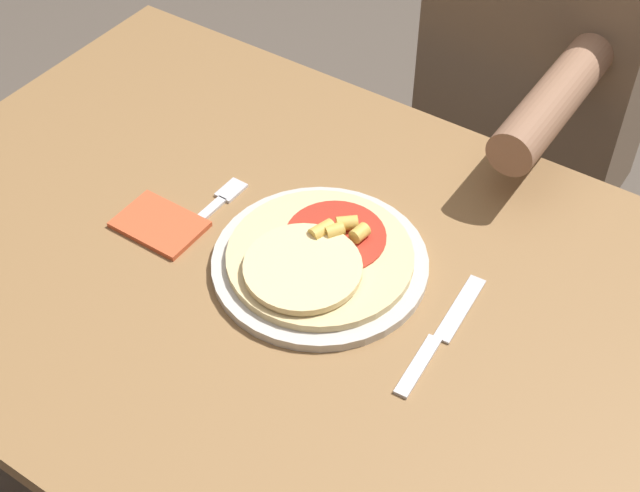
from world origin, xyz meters
name	(u,v)px	position (x,y,z in m)	size (l,w,h in m)	color
dining_table	(282,323)	(0.00, 0.00, 0.65)	(1.20, 0.82, 0.76)	olive
plate	(320,263)	(0.04, 0.03, 0.77)	(0.29, 0.29, 0.01)	beige
pizza	(318,257)	(0.04, 0.03, 0.79)	(0.25, 0.25, 0.04)	#E0C689
fork	(209,210)	(-0.15, 0.03, 0.77)	(0.03, 0.18, 0.00)	silver
knife	(440,336)	(0.24, 0.02, 0.77)	(0.03, 0.22, 0.00)	silver
napkin	(160,224)	(-0.19, -0.03, 0.77)	(0.12, 0.08, 0.01)	#C6512D
person_diner	(536,84)	(0.08, 0.68, 0.69)	(0.38, 0.52, 1.18)	#2D2D38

